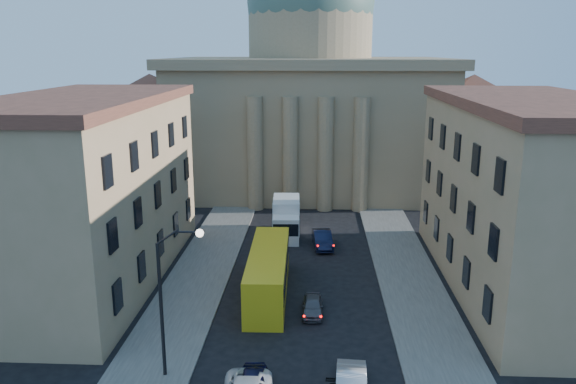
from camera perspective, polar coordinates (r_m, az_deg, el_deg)
name	(u,v)px	position (r m, az deg, el deg)	size (l,w,h in m)	color
sidewalk_left	(187,299)	(42.94, -10.20, -10.66)	(5.00, 60.00, 0.15)	#504E49
sidewalk_right	(419,304)	(42.60, 13.15, -11.03)	(5.00, 60.00, 0.15)	#504E49
church	(310,97)	(75.61, 2.21, 9.58)	(68.02, 28.76, 36.60)	#836F50
building_left	(87,189)	(46.74, -19.71, 0.32)	(11.60, 26.60, 14.70)	tan
building_right	(528,194)	(46.11, 23.24, -0.19)	(11.60, 26.60, 14.70)	tan
street_lamp	(170,291)	(31.62, -11.92, -9.77)	(2.62, 0.44, 8.83)	black
car_right_far	(313,306)	(40.09, 2.53, -11.47)	(1.44, 3.58, 1.22)	#4F4F54
car_right_distant	(322,239)	(52.85, 3.51, -4.81)	(1.64, 4.70, 1.55)	black
city_bus	(268,271)	(42.61, -2.02, -8.07)	(3.01, 12.10, 3.40)	gold
box_truck	(286,219)	(55.69, -0.18, -2.78)	(2.81, 6.63, 3.59)	silver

